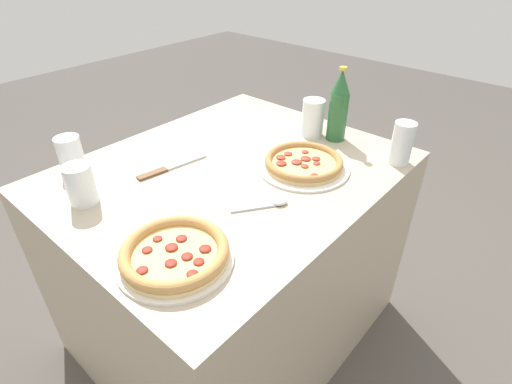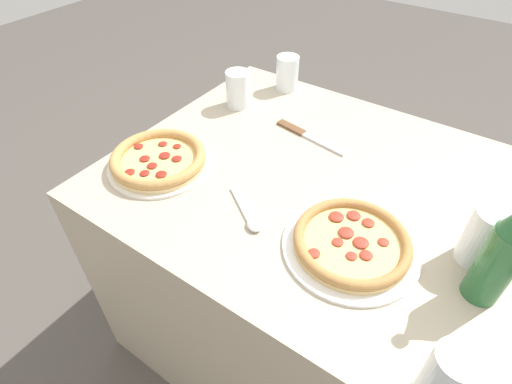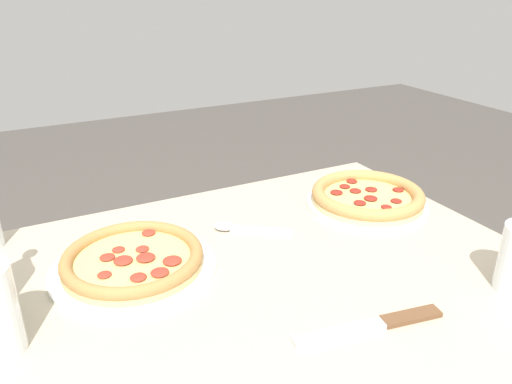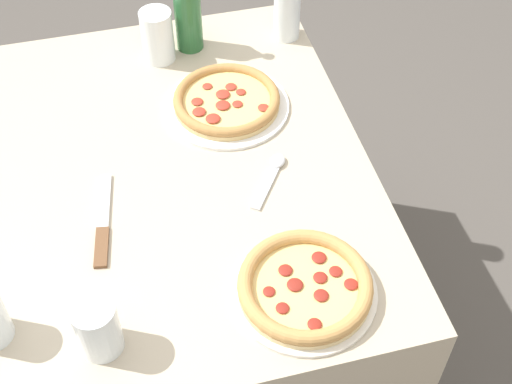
{
  "view_description": "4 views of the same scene",
  "coord_description": "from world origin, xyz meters",
  "px_view_note": "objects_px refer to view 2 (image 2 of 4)",
  "views": [
    {
      "loc": [
        0.76,
        0.78,
        1.38
      ],
      "look_at": [
        0.11,
        0.2,
        0.8
      ],
      "focal_mm": 28.0,
      "sensor_mm": 36.0,
      "label": 1
    },
    {
      "loc": [
        -0.3,
        0.74,
        1.4
      ],
      "look_at": [
        0.09,
        0.17,
        0.78
      ],
      "focal_mm": 28.0,
      "sensor_mm": 36.0,
      "label": 2
    },
    {
      "loc": [
        -0.31,
        -0.6,
        1.23
      ],
      "look_at": [
        0.1,
        0.21,
        0.83
      ],
      "focal_mm": 35.0,
      "sensor_mm": 36.0,
      "label": 3
    },
    {
      "loc": [
        1.06,
        -0.07,
        1.86
      ],
      "look_at": [
        0.15,
        0.16,
        0.78
      ],
      "focal_mm": 50.0,
      "sensor_mm": 36.0,
      "label": 4
    }
  ],
  "objects_px": {
    "glass_iced_tea": "(484,238)",
    "glass_cola": "(238,91)",
    "glass_orange_juice": "(287,75)",
    "pizza_margherita": "(351,243)",
    "knife": "(307,136)",
    "pizza_veggie": "(159,160)",
    "spoon": "(249,216)",
    "glass_red_wine": "(444,382)",
    "beer_bottle": "(504,252)"
  },
  "relations": [
    {
      "from": "pizza_margherita",
      "to": "beer_bottle",
      "type": "distance_m",
      "value": 0.27
    },
    {
      "from": "pizza_margherita",
      "to": "glass_iced_tea",
      "type": "relative_size",
      "value": 2.18
    },
    {
      "from": "pizza_margherita",
      "to": "glass_red_wine",
      "type": "xyz_separation_m",
      "value": [
        -0.23,
        0.21,
        0.05
      ]
    },
    {
      "from": "pizza_veggie",
      "to": "glass_cola",
      "type": "bearing_deg",
      "value": -87.61
    },
    {
      "from": "beer_bottle",
      "to": "spoon",
      "type": "xyz_separation_m",
      "value": [
        0.48,
        0.09,
        -0.12
      ]
    },
    {
      "from": "spoon",
      "to": "knife",
      "type": "bearing_deg",
      "value": -82.1
    },
    {
      "from": "glass_orange_juice",
      "to": "pizza_margherita",
      "type": "bearing_deg",
      "value": 132.2
    },
    {
      "from": "glass_red_wine",
      "to": "knife",
      "type": "distance_m",
      "value": 0.74
    },
    {
      "from": "pizza_veggie",
      "to": "beer_bottle",
      "type": "bearing_deg",
      "value": -175.34
    },
    {
      "from": "spoon",
      "to": "glass_orange_juice",
      "type": "bearing_deg",
      "value": -66.43
    },
    {
      "from": "glass_cola",
      "to": "spoon",
      "type": "relative_size",
      "value": 0.77
    },
    {
      "from": "beer_bottle",
      "to": "knife",
      "type": "relative_size",
      "value": 1.07
    },
    {
      "from": "knife",
      "to": "glass_red_wine",
      "type": "bearing_deg",
      "value": 134.28
    },
    {
      "from": "glass_orange_juice",
      "to": "beer_bottle",
      "type": "distance_m",
      "value": 0.89
    },
    {
      "from": "glass_iced_tea",
      "to": "spoon",
      "type": "xyz_separation_m",
      "value": [
        0.45,
        0.17,
        -0.06
      ]
    },
    {
      "from": "glass_iced_tea",
      "to": "glass_orange_juice",
      "type": "bearing_deg",
      "value": -30.32
    },
    {
      "from": "pizza_margherita",
      "to": "glass_iced_tea",
      "type": "distance_m",
      "value": 0.26
    },
    {
      "from": "pizza_margherita",
      "to": "knife",
      "type": "distance_m",
      "value": 0.42
    },
    {
      "from": "beer_bottle",
      "to": "knife",
      "type": "distance_m",
      "value": 0.61
    },
    {
      "from": "pizza_veggie",
      "to": "glass_orange_juice",
      "type": "bearing_deg",
      "value": -95.4
    },
    {
      "from": "pizza_margherita",
      "to": "glass_orange_juice",
      "type": "xyz_separation_m",
      "value": [
        0.48,
        -0.53,
        0.03
      ]
    },
    {
      "from": "beer_bottle",
      "to": "spoon",
      "type": "height_order",
      "value": "beer_bottle"
    },
    {
      "from": "pizza_margherita",
      "to": "spoon",
      "type": "height_order",
      "value": "pizza_margherita"
    },
    {
      "from": "glass_red_wine",
      "to": "beer_bottle",
      "type": "relative_size",
      "value": 0.54
    },
    {
      "from": "glass_cola",
      "to": "glass_red_wine",
      "type": "height_order",
      "value": "glass_red_wine"
    },
    {
      "from": "pizza_veggie",
      "to": "glass_red_wine",
      "type": "relative_size",
      "value": 1.94
    },
    {
      "from": "glass_iced_tea",
      "to": "knife",
      "type": "xyz_separation_m",
      "value": [
        0.5,
        -0.2,
        -0.06
      ]
    },
    {
      "from": "knife",
      "to": "spoon",
      "type": "xyz_separation_m",
      "value": [
        -0.05,
        0.36,
        0.0
      ]
    },
    {
      "from": "glass_iced_tea",
      "to": "glass_cola",
      "type": "bearing_deg",
      "value": -16.32
    },
    {
      "from": "glass_orange_juice",
      "to": "glass_iced_tea",
      "type": "relative_size",
      "value": 0.85
    },
    {
      "from": "glass_orange_juice",
      "to": "glass_cola",
      "type": "bearing_deg",
      "value": 69.79
    },
    {
      "from": "pizza_margherita",
      "to": "glass_orange_juice",
      "type": "height_order",
      "value": "glass_orange_juice"
    },
    {
      "from": "glass_iced_tea",
      "to": "knife",
      "type": "distance_m",
      "value": 0.54
    },
    {
      "from": "pizza_margherita",
      "to": "knife",
      "type": "relative_size",
      "value": 1.21
    },
    {
      "from": "glass_orange_juice",
      "to": "knife",
      "type": "relative_size",
      "value": 0.47
    },
    {
      "from": "spoon",
      "to": "glass_red_wine",
      "type": "bearing_deg",
      "value": 160.7
    },
    {
      "from": "glass_orange_juice",
      "to": "spoon",
      "type": "relative_size",
      "value": 0.76
    },
    {
      "from": "glass_iced_tea",
      "to": "glass_cola",
      "type": "height_order",
      "value": "glass_iced_tea"
    },
    {
      "from": "pizza_margherita",
      "to": "spoon",
      "type": "bearing_deg",
      "value": 11.74
    },
    {
      "from": "glass_cola",
      "to": "knife",
      "type": "height_order",
      "value": "glass_cola"
    },
    {
      "from": "pizza_veggie",
      "to": "spoon",
      "type": "distance_m",
      "value": 0.31
    },
    {
      "from": "pizza_margherita",
      "to": "glass_iced_tea",
      "type": "height_order",
      "value": "glass_iced_tea"
    },
    {
      "from": "glass_red_wine",
      "to": "beer_bottle",
      "type": "bearing_deg",
      "value": -93.79
    },
    {
      "from": "pizza_margherita",
      "to": "glass_red_wine",
      "type": "height_order",
      "value": "glass_red_wine"
    },
    {
      "from": "glass_cola",
      "to": "beer_bottle",
      "type": "distance_m",
      "value": 0.86
    },
    {
      "from": "glass_red_wine",
      "to": "beer_bottle",
      "type": "height_order",
      "value": "beer_bottle"
    },
    {
      "from": "pizza_veggie",
      "to": "pizza_margherita",
      "type": "distance_m",
      "value": 0.54
    },
    {
      "from": "glass_orange_juice",
      "to": "glass_cola",
      "type": "xyz_separation_m",
      "value": [
        0.07,
        0.19,
        0.0
      ]
    },
    {
      "from": "glass_iced_tea",
      "to": "glass_red_wine",
      "type": "bearing_deg",
      "value": 91.98
    },
    {
      "from": "knife",
      "to": "beer_bottle",
      "type": "bearing_deg",
      "value": 152.26
    }
  ]
}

